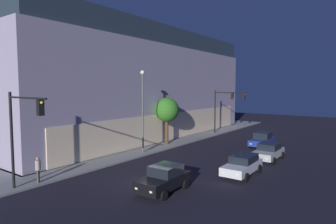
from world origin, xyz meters
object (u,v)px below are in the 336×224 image
Objects in this scene: pedestrian_waiting at (38,167)px; traffic_light_far_corner at (227,103)px; car_blue at (262,140)px; car_silver at (268,151)px; traffic_light_near_corner at (21,125)px; sidewalk_tree at (167,110)px; car_white at (242,165)px; street_lamp_sidewalk at (143,102)px; car_black at (164,179)px; modern_building at (110,85)px.

traffic_light_far_corner is at bearing -2.47° from pedestrian_waiting.
traffic_light_far_corner is 9.76m from car_blue.
car_silver is (-11.22, -9.53, -3.87)m from traffic_light_far_corner.
traffic_light_near_corner is 1.16× the size of sidewalk_tree.
traffic_light_far_corner is (29.58, 0.05, 0.20)m from traffic_light_near_corner.
car_white is at bearing -117.00° from sidewalk_tree.
traffic_light_near_corner is 0.76× the size of street_lamp_sidewalk.
sidewalk_tree is 1.33× the size of car_black.
sidewalk_tree is 3.02× the size of pedestrian_waiting.
street_lamp_sidewalk is 5.33m from sidewalk_tree.
pedestrian_waiting is 0.40× the size of car_white.
car_blue reaches higher than car_silver.
modern_building reaches higher than car_black.
car_white is 1.03× the size of car_silver.
traffic_light_far_corner is at bearing -5.60° from street_lamp_sidewalk.
street_lamp_sidewalk is 12.27m from pedestrian_waiting.
traffic_light_near_corner reaches higher than car_white.
car_black is at bearing -125.29° from modern_building.
car_white is (-6.00, -11.77, -3.37)m from sidewalk_tree.
street_lamp_sidewalk reaches higher than traffic_light_near_corner.
street_lamp_sidewalk is (-8.13, -13.64, -1.83)m from modern_building.
car_black is (-15.49, -21.88, -6.36)m from modern_building.
car_blue is at bearing 23.50° from car_silver.
car_silver is (5.15, -11.14, -4.57)m from street_lamp_sidewalk.
traffic_light_far_corner is 0.75× the size of street_lamp_sidewalk.
car_silver is at bearing -139.65° from traffic_light_far_corner.
traffic_light_near_corner is 25.31m from car_blue.
car_black is at bearing 166.97° from car_silver.
traffic_light_near_corner reaches higher than traffic_light_far_corner.
sidewalk_tree reaches higher than car_blue.
car_silver is at bearing -65.17° from street_lamp_sidewalk.
car_blue is at bearing -20.27° from pedestrian_waiting.
car_silver is (16.70, -10.74, -0.43)m from pedestrian_waiting.
pedestrian_waiting reaches higher than car_black.
traffic_light_near_corner is at bearing 152.70° from car_silver.
modern_building is at bearing 35.51° from pedestrian_waiting.
car_silver is at bearing -156.50° from car_blue.
modern_building is 8.76× the size of car_blue.
modern_building is 25.76m from car_silver.
car_white is at bearing -168.66° from car_blue.
sidewalk_tree reaches higher than pedestrian_waiting.
traffic_light_near_corner is 3.85m from pedestrian_waiting.
traffic_light_near_corner is at bearing 142.86° from car_white.
street_lamp_sidewalk is 11.94m from car_black.
street_lamp_sidewalk is 1.82× the size of car_white.
traffic_light_near_corner is 1.54× the size of car_black.
street_lamp_sidewalk is 13.10m from car_silver.
street_lamp_sidewalk reaches higher than pedestrian_waiting.
car_white is 1.02× the size of car_blue.
pedestrian_waiting is 19.86m from car_silver.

